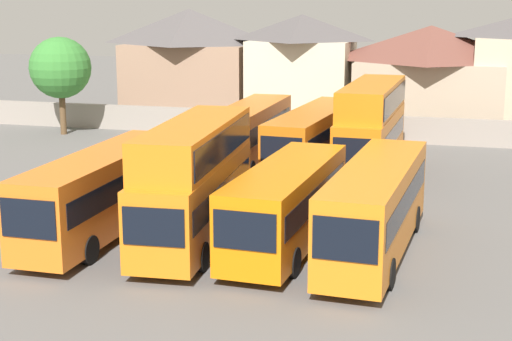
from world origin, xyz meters
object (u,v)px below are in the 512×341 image
bus_2 (195,176)px  bus_5 (248,132)px  bus_1 (103,189)px  bus_7 (371,123)px  house_terrace_left (190,62)px  house_terrace_centre (302,68)px  tree_left_of_lot (60,68)px  bus_4 (376,204)px  house_terrace_right (429,76)px  bus_6 (314,137)px  bus_3 (287,201)px

bus_2 → bus_5: bearing=-176.6°
bus_1 → bus_7: bus_7 is taller
house_terrace_left → bus_5: bearing=-60.6°
house_terrace_left → house_terrace_centre: size_ratio=1.29×
bus_7 → tree_left_of_lot: bearing=-105.0°
bus_4 → bus_7: bearing=-169.0°
bus_7 → house_terrace_right: 16.33m
house_terrace_left → bus_6: bearing=-52.4°
bus_5 → tree_left_of_lot: (-15.77, 6.79, 2.74)m
bus_4 → house_terrace_right: (0.36, 30.24, 1.90)m
house_terrace_left → bus_2: bearing=-69.8°
bus_3 → tree_left_of_lot: 30.04m
bus_1 → bus_2: (4.06, -0.03, 0.79)m
bus_5 → tree_left_of_lot: 17.39m
tree_left_of_lot → house_terrace_centre: bearing=32.6°
bus_2 → bus_4: (7.21, 0.41, -0.76)m
bus_1 → house_terrace_centre: (1.85, 31.13, 2.28)m
house_terrace_left → bus_3: bearing=-64.0°
bus_3 → house_terrace_right: size_ratio=0.93×
bus_1 → tree_left_of_lot: (-13.56, 21.27, 2.78)m
bus_4 → bus_6: (-5.08, 13.68, -0.00)m
bus_2 → house_terrace_centre: bearing=-179.8°
bus_2 → house_terrace_right: size_ratio=0.93×
bus_2 → bus_3: 3.83m
bus_1 → bus_5: 14.65m
bus_3 → bus_5: 15.22m
bus_1 → bus_4: bearing=92.3°
bus_1 → bus_6: 15.36m
bus_1 → house_terrace_left: (-7.76, 32.17, 2.48)m
bus_6 → house_terrace_centre: size_ratio=1.45×
bus_3 → house_terrace_centre: size_ratio=1.24×
house_terrace_centre → bus_7: bearing=-65.8°
bus_6 → house_terrace_left: bearing=-137.6°
bus_5 → bus_6: size_ratio=0.94×
bus_3 → house_terrace_centre: (-5.93, 30.82, 2.37)m
bus_3 → bus_4: 3.49m
bus_1 → bus_6: bearing=156.6°
bus_6 → tree_left_of_lot: (-19.75, 7.21, 2.75)m
bus_3 → tree_left_of_lot: bearing=-131.4°
bus_4 → tree_left_of_lot: 32.56m
house_terrace_left → house_terrace_right: size_ratio=0.97×
bus_2 → bus_7: bearing=156.1°
bus_6 → house_terrace_left: 22.99m
bus_2 → house_terrace_left: bearing=-163.7°
bus_4 → bus_6: 14.59m
bus_3 → house_terrace_left: bearing=-150.9°
bus_5 → bus_4: bearing=33.0°
bus_4 → bus_5: (-9.06, 14.10, 0.01)m
house_terrace_centre → tree_left_of_lot: bearing=-147.4°
house_terrace_centre → tree_left_of_lot: 18.30m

